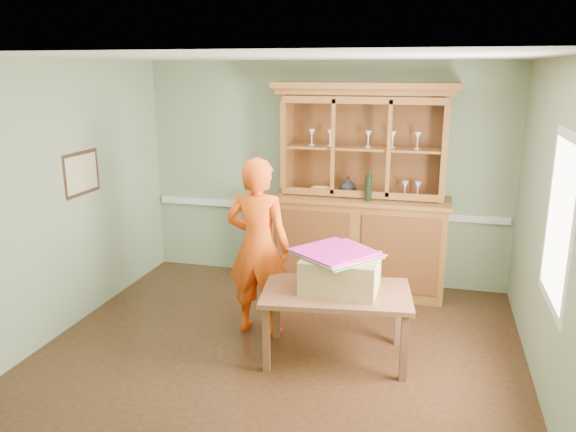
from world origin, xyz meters
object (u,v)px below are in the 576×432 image
(china_hutch, at_px, (360,220))
(person, at_px, (258,247))
(cardboard_box, at_px, (340,273))
(dining_table, at_px, (336,299))

(china_hutch, xyz_separation_m, person, (-0.82, -1.40, 0.04))
(china_hutch, relative_size, cardboard_box, 3.66)
(person, bearing_deg, dining_table, 159.83)
(china_hutch, distance_m, person, 1.63)
(dining_table, bearing_deg, china_hutch, 83.17)
(dining_table, distance_m, cardboard_box, 0.24)
(dining_table, xyz_separation_m, cardboard_box, (0.03, 0.04, 0.23))
(dining_table, height_order, person, person)
(dining_table, bearing_deg, person, 149.71)
(dining_table, height_order, cardboard_box, cardboard_box)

